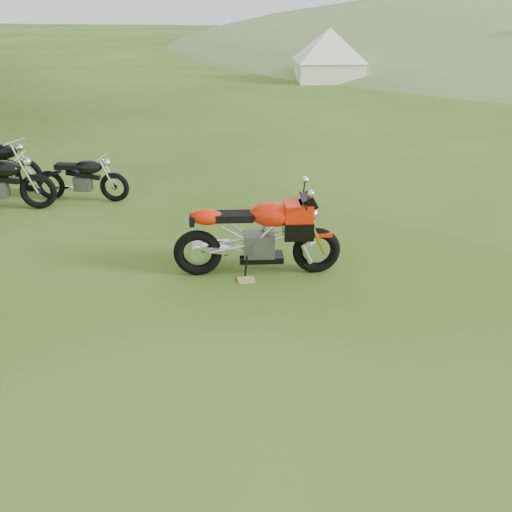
% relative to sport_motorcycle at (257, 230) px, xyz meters
% --- Properties ---
extents(ground, '(120.00, 120.00, 0.00)m').
position_rel_sport_motorcycle_xyz_m(ground, '(-0.04, -1.10, -0.64)').
color(ground, '#2C5011').
rests_on(ground, ground).
extents(sport_motorcycle, '(2.19, 0.94, 1.28)m').
position_rel_sport_motorcycle_xyz_m(sport_motorcycle, '(0.00, 0.00, 0.00)').
color(sport_motorcycle, red).
rests_on(sport_motorcycle, ground).
extents(plywood_board, '(0.27, 0.24, 0.02)m').
position_rel_sport_motorcycle_xyz_m(plywood_board, '(-0.12, -0.24, -0.63)').
color(plywood_board, tan).
rests_on(plywood_board, ground).
extents(vintage_moto_a, '(1.70, 0.47, 0.89)m').
position_rel_sport_motorcycle_xyz_m(vintage_moto_a, '(-3.57, 2.46, -0.20)').
color(vintage_moto_a, black).
rests_on(vintage_moto_a, ground).
extents(tent_left, '(3.11, 3.11, 2.30)m').
position_rel_sport_motorcycle_xyz_m(tent_left, '(0.35, 18.51, 0.51)').
color(tent_left, white).
rests_on(tent_left, ground).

